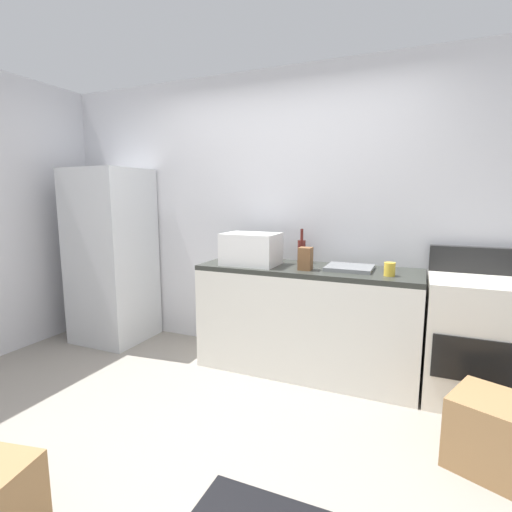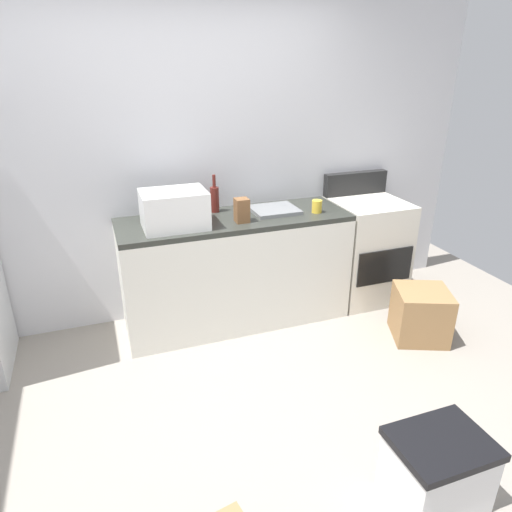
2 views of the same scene
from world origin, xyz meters
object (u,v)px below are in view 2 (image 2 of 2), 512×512
at_px(knife_block, 242,210).
at_px(cardboard_box_medium, 421,314).
at_px(wine_bottle, 215,198).
at_px(microwave, 174,209).
at_px(coffee_mug, 317,206).
at_px(stove_oven, 365,248).
at_px(storage_bin, 437,470).

bearing_deg(knife_block, cardboard_box_medium, -26.99).
bearing_deg(cardboard_box_medium, wine_bottle, 145.41).
relative_size(microwave, coffee_mug, 4.60).
distance_m(microwave, knife_block, 0.50).
bearing_deg(stove_oven, knife_block, -173.78).
height_order(stove_oven, wine_bottle, wine_bottle).
bearing_deg(wine_bottle, storage_bin, -77.33).
relative_size(stove_oven, storage_bin, 2.39).
xyz_separation_m(stove_oven, wine_bottle, (-1.33, 0.18, 0.54)).
bearing_deg(storage_bin, coffee_mug, 82.01).
distance_m(knife_block, storage_bin, 2.07).
xyz_separation_m(stove_oven, storage_bin, (-0.83, -2.01, -0.27)).
bearing_deg(cardboard_box_medium, stove_oven, 93.23).
distance_m(stove_oven, microwave, 1.79).
relative_size(microwave, storage_bin, 1.00).
bearing_deg(coffee_mug, stove_oven, 11.44).
bearing_deg(knife_block, stove_oven, 6.22).
bearing_deg(microwave, coffee_mug, -1.77).
distance_m(microwave, storage_bin, 2.27).
xyz_separation_m(stove_oven, microwave, (-1.70, -0.08, 0.57)).
bearing_deg(knife_block, microwave, 174.14).
xyz_separation_m(cardboard_box_medium, storage_bin, (-0.88, -1.24, -0.01)).
bearing_deg(cardboard_box_medium, coffee_mug, 133.28).
relative_size(microwave, knife_block, 2.56).
bearing_deg(knife_block, wine_bottle, 111.83).
xyz_separation_m(coffee_mug, cardboard_box_medium, (0.61, -0.65, -0.75)).
bearing_deg(coffee_mug, wine_bottle, 158.77).
distance_m(microwave, wine_bottle, 0.45).
height_order(cardboard_box_medium, storage_bin, cardboard_box_medium).
xyz_separation_m(microwave, coffee_mug, (1.13, -0.03, -0.09)).
bearing_deg(cardboard_box_medium, storage_bin, -125.26).
relative_size(wine_bottle, knife_block, 1.67).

